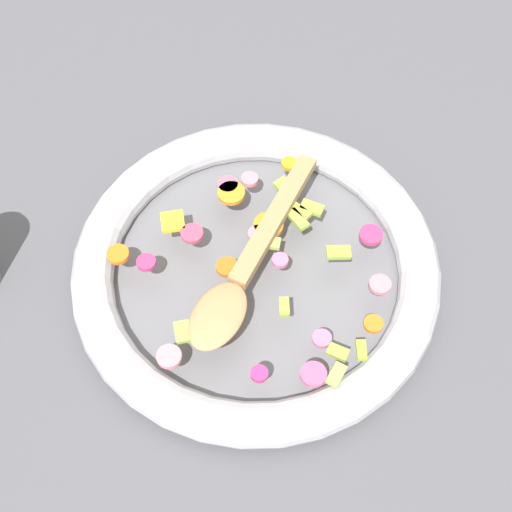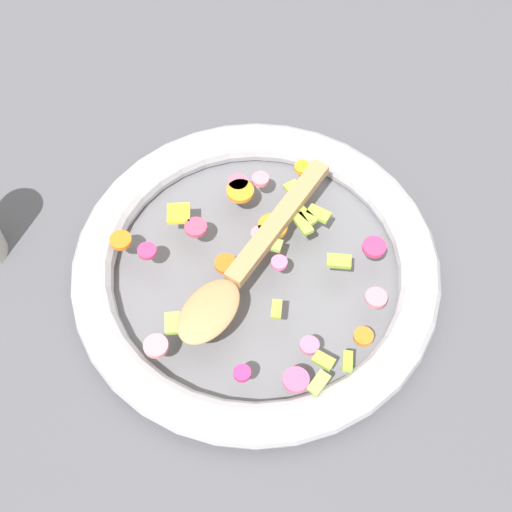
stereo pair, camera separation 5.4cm
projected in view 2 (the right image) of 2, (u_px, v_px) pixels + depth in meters
ground_plane at (256, 277)px, 0.88m from camera, size 4.00×4.00×0.00m
skillet at (256, 268)px, 0.86m from camera, size 0.44×0.44×0.05m
chopped_vegetables at (258, 262)px, 0.83m from camera, size 0.32×0.34×0.01m
wooden_spoon at (243, 267)px, 0.81m from camera, size 0.28×0.14×0.01m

